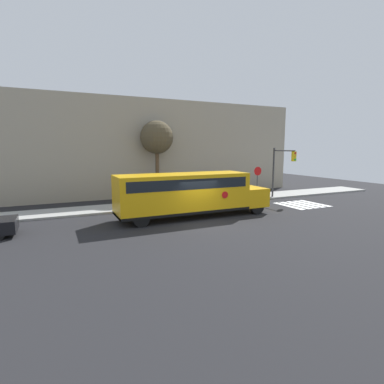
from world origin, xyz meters
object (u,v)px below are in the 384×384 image
Objects in this scene: school_bus at (189,192)px; tree_near_sidewalk at (157,138)px; traffic_light at (281,166)px; stop_sign at (257,177)px.

tree_near_sidewalk is at bearing 85.67° from school_bus.
tree_near_sidewalk is (0.62, 8.23, 3.74)m from school_bus.
tree_near_sidewalk is at bearing 149.80° from traffic_light.
tree_near_sidewalk reaches higher than school_bus.
school_bus is 10.47m from traffic_light.
traffic_light is 0.65× the size of tree_near_sidewalk.
stop_sign is 9.64m from tree_near_sidewalk.
tree_near_sidewalk reaches higher than stop_sign.
traffic_light is (1.38, -1.38, 1.08)m from stop_sign.
traffic_light is (10.01, 2.76, 1.35)m from school_bus.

